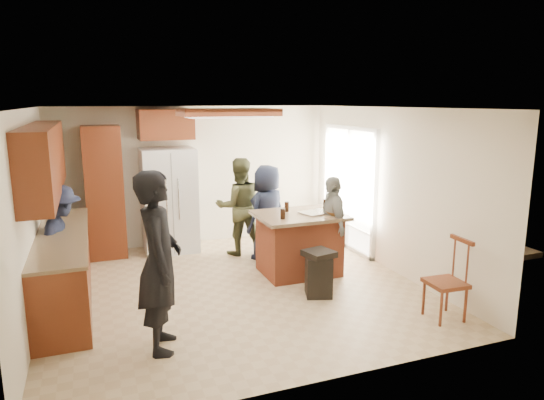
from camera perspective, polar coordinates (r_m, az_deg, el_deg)
name	(u,v)px	position (r m, az deg, el deg)	size (l,w,h in m)	color
room_shell	(422,189)	(10.11, 17.22, 1.25)	(8.00, 5.20, 5.00)	tan
person_front_left	(159,262)	(5.17, -13.13, -7.11)	(0.70, 0.51, 1.92)	black
person_behind_left	(239,206)	(8.25, -3.87, -0.77)	(0.81, 0.50, 1.66)	#404327
person_behind_right	(267,213)	(7.96, -0.54, -1.49)	(0.77, 0.50, 1.58)	black
person_side_right	(332,225)	(7.39, 7.08, -2.95)	(0.88, 0.45, 1.49)	gray
person_counter	(62,241)	(7.02, -23.48, -4.50)	(0.98, 0.46, 1.52)	#181D31
left_cabinetry	(57,231)	(6.81, -23.94, -3.32)	(0.64, 3.00, 2.30)	maroon
back_wall_units	(120,175)	(8.49, -17.44, 2.86)	(1.80, 0.60, 2.45)	maroon
refrigerator	(169,200)	(8.57, -11.99, -0.04)	(0.90, 0.76, 1.80)	white
kitchen_island	(299,243)	(7.39, 3.19, -5.06)	(1.28, 1.03, 0.93)	#A9482B
island_items	(317,211)	(7.29, 5.28, -1.34)	(0.97, 0.63, 0.15)	silver
trash_bin	(319,273)	(6.62, 5.51, -8.53)	(0.43, 0.43, 0.63)	black
spindle_chair	(447,283)	(6.25, 19.90, -9.13)	(0.44, 0.44, 0.99)	maroon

